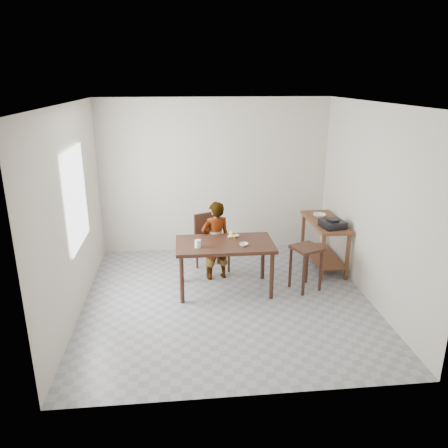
{
  "coord_description": "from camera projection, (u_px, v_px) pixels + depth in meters",
  "views": [
    {
      "loc": [
        -0.62,
        -5.52,
        2.99
      ],
      "look_at": [
        0.0,
        0.4,
        1.0
      ],
      "focal_mm": 35.0,
      "sensor_mm": 36.0,
      "label": 1
    }
  ],
  "objects": [
    {
      "name": "wall_right",
      "position": [
        373.0,
        204.0,
        5.99
      ],
      "size": [
        0.04,
        4.0,
        2.7
      ],
      "primitive_type": "cube",
      "color": "beige",
      "rests_on": "ground"
    },
    {
      "name": "wall_front",
      "position": [
        252.0,
        272.0,
        3.88
      ],
      "size": [
        4.0,
        0.04,
        2.7
      ],
      "primitive_type": "cube",
      "color": "beige",
      "rests_on": "ground"
    },
    {
      "name": "wall_back",
      "position": [
        214.0,
        176.0,
        7.69
      ],
      "size": [
        4.0,
        0.04,
        2.7
      ],
      "primitive_type": "cube",
      "color": "beige",
      "rests_on": "ground"
    },
    {
      "name": "glass_tumbler",
      "position": [
        198.0,
        244.0,
        6.08
      ],
      "size": [
        0.1,
        0.1,
        0.11
      ],
      "primitive_type": "cylinder",
      "rotation": [
        0.0,
        0.0,
        -0.2
      ],
      "color": "white",
      "rests_on": "dining_table"
    },
    {
      "name": "prep_counter",
      "position": [
        324.0,
        244.0,
        7.2
      ],
      "size": [
        0.5,
        1.2,
        0.8
      ],
      "primitive_type": null,
      "color": "brown",
      "rests_on": "floor"
    },
    {
      "name": "gas_burner",
      "position": [
        333.0,
        224.0,
        6.73
      ],
      "size": [
        0.39,
        0.39,
        0.11
      ],
      "primitive_type": "cube",
      "rotation": [
        0.0,
        0.0,
        0.19
      ],
      "color": "black",
      "rests_on": "prep_counter"
    },
    {
      "name": "stool",
      "position": [
        305.0,
        268.0,
        6.43
      ],
      "size": [
        0.5,
        0.5,
        0.67
      ],
      "primitive_type": null,
      "rotation": [
        0.0,
        0.0,
        0.4
      ],
      "color": "#351D13",
      "rests_on": "floor"
    },
    {
      "name": "dining_chair",
      "position": [
        213.0,
        243.0,
        7.03
      ],
      "size": [
        0.59,
        0.59,
        0.93
      ],
      "primitive_type": null,
      "rotation": [
        0.0,
        0.0,
        0.39
      ],
      "color": "#351D13",
      "rests_on": "floor"
    },
    {
      "name": "child",
      "position": [
        216.0,
        241.0,
        6.69
      ],
      "size": [
        0.52,
        0.41,
        1.25
      ],
      "primitive_type": "imported",
      "rotation": [
        0.0,
        0.0,
        3.41
      ],
      "color": "white",
      "rests_on": "floor"
    },
    {
      "name": "floor",
      "position": [
        227.0,
        301.0,
        6.22
      ],
      "size": [
        4.0,
        4.0,
        0.04
      ],
      "primitive_type": "cube",
      "color": "gray",
      "rests_on": "ground"
    },
    {
      "name": "small_bowl",
      "position": [
        244.0,
        245.0,
        6.14
      ],
      "size": [
        0.14,
        0.14,
        0.04
      ],
      "primitive_type": "imported",
      "rotation": [
        0.0,
        0.0,
        0.15
      ],
      "color": "silver",
      "rests_on": "dining_table"
    },
    {
      "name": "serving_bowl",
      "position": [
        319.0,
        215.0,
        7.25
      ],
      "size": [
        0.28,
        0.28,
        0.05
      ],
      "primitive_type": "imported",
      "rotation": [
        0.0,
        0.0,
        -0.38
      ],
      "color": "silver",
      "rests_on": "prep_counter"
    },
    {
      "name": "banana",
      "position": [
        234.0,
        236.0,
        6.44
      ],
      "size": [
        0.2,
        0.14,
        0.07
      ],
      "primitive_type": null,
      "rotation": [
        0.0,
        0.0,
        0.06
      ],
      "color": "#D8BF4C",
      "rests_on": "dining_table"
    },
    {
      "name": "dining_table",
      "position": [
        225.0,
        267.0,
        6.38
      ],
      "size": [
        1.4,
        0.8,
        0.75
      ],
      "primitive_type": null,
      "color": "#351D13",
      "rests_on": "floor"
    },
    {
      "name": "wall_left",
      "position": [
        71.0,
        213.0,
        5.59
      ],
      "size": [
        0.04,
        4.0,
        2.7
      ],
      "primitive_type": "cube",
      "color": "beige",
      "rests_on": "ground"
    },
    {
      "name": "window_pane",
      "position": [
        77.0,
        198.0,
        5.73
      ],
      "size": [
        0.02,
        1.1,
        1.3
      ],
      "primitive_type": "cube",
      "color": "white",
      "rests_on": "wall_left"
    },
    {
      "name": "ceiling",
      "position": [
        227.0,
        102.0,
        5.35
      ],
      "size": [
        4.0,
        4.0,
        0.04
      ],
      "primitive_type": "cube",
      "color": "white",
      "rests_on": "wall_back"
    }
  ]
}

